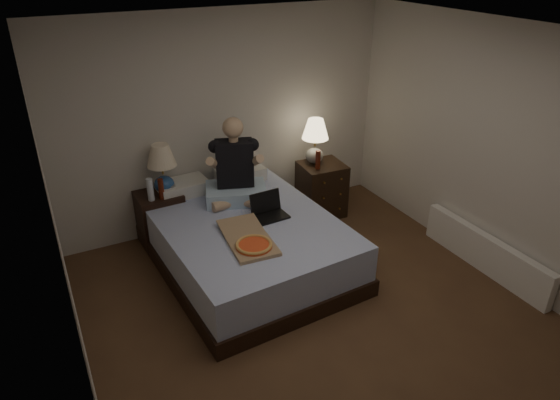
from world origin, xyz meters
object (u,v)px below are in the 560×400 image
beer_bottle_right (318,160)px  radiator (485,253)px  nightstand_left (161,218)px  soda_can (173,189)px  nightstand_right (321,189)px  laptop (271,207)px  bed (246,242)px  person (235,161)px  lamp_right (315,141)px  beer_bottle_left (161,189)px  water_bottle (150,190)px  pizza_box (254,246)px  lamp_left (162,169)px

beer_bottle_right → radiator: beer_bottle_right is taller
nightstand_left → soda_can: bearing=-27.3°
nightstand_right → laptop: 1.30m
bed → person: bearing=75.2°
soda_can → person: (0.61, -0.34, 0.35)m
lamp_right → beer_bottle_left: size_ratio=2.43×
radiator → water_bottle: bearing=146.3°
person → pizza_box: (-0.25, -1.01, -0.42)m
lamp_right → laptop: size_ratio=1.65×
nightstand_right → water_bottle: (-2.08, 0.13, 0.41)m
lamp_right → beer_bottle_right: lamp_right is taller
water_bottle → laptop: (1.03, -0.82, -0.07)m
pizza_box → nightstand_right: bearing=43.3°
person → soda_can: bearing=170.4°
nightstand_left → water_bottle: water_bottle is taller
beer_bottle_left → pizza_box: 1.38m
radiator → laptop: bearing=149.4°
bed → radiator: 2.51m
beer_bottle_right → person: (-1.10, -0.08, 0.23)m
beer_bottle_right → nightstand_left: bearing=169.9°
lamp_right → pizza_box: lamp_right is taller
bed → beer_bottle_left: size_ratio=9.67×
person → radiator: bearing=-19.3°
lamp_right → water_bottle: (-2.01, 0.04, -0.21)m
person → water_bottle: bearing=-179.2°
lamp_left → beer_bottle_left: bearing=-116.7°
bed → soda_can: size_ratio=22.23×
bed → nightstand_left: bearing=124.8°
beer_bottle_left → lamp_right: bearing=-0.8°
water_bottle → soda_can: (0.25, 0.05, -0.07)m
nightstand_right → pizza_box: nightstand_right is taller
radiator → pizza_box: bearing=164.0°
water_bottle → person: bearing=-18.6°
nightstand_right → lamp_left: size_ratio=1.21×
lamp_left → water_bottle: size_ratio=2.24×
nightstand_left → lamp_right: lamp_right is taller
pizza_box → nightstand_left: bearing=114.6°
beer_bottle_right → pizza_box: 1.74m
radiator → nightstand_left: bearing=143.8°
beer_bottle_right → laptop: bearing=-146.7°
nightstand_left → beer_bottle_left: beer_bottle_left is taller
lamp_left → person: size_ratio=0.60×
person → lamp_right: bearing=31.5°
nightstand_right → person: (-1.21, -0.16, 0.68)m
nightstand_right → beer_bottle_left: size_ratio=2.95×
soda_can → beer_bottle_right: size_ratio=0.43×
bed → water_bottle: (-0.77, 0.74, 0.47)m
beer_bottle_left → radiator: (2.84, -1.95, -0.54)m
nightstand_left → pizza_box: size_ratio=0.82×
beer_bottle_left → pizza_box: size_ratio=0.30×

